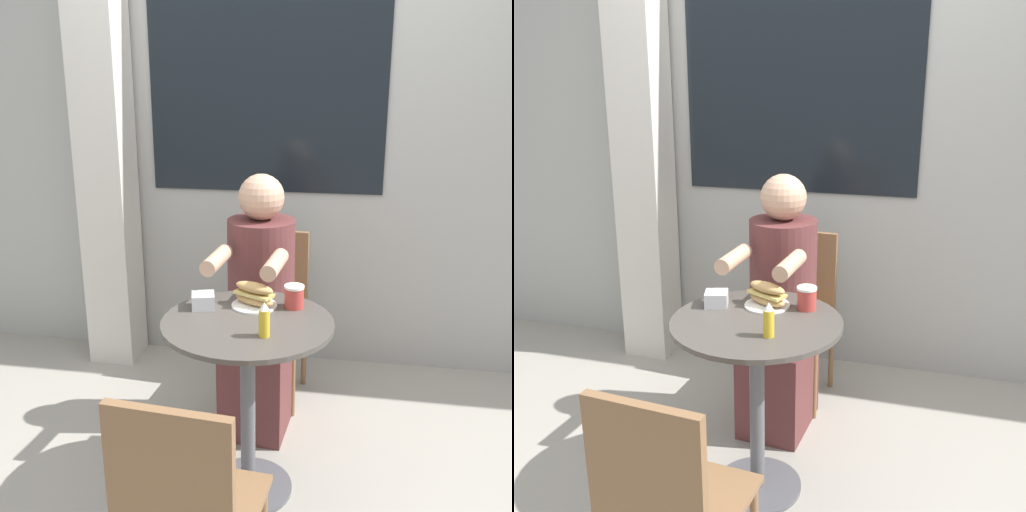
# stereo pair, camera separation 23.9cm
# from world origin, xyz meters

# --- Properties ---
(ground_plane) EXTENTS (8.00, 8.00, 0.00)m
(ground_plane) POSITION_xyz_m (0.00, 0.00, 0.00)
(ground_plane) COLOR gray
(storefront_wall) EXTENTS (8.00, 0.09, 2.80)m
(storefront_wall) POSITION_xyz_m (-0.00, 1.27, 1.40)
(storefront_wall) COLOR #9E9E99
(storefront_wall) RESTS_ON ground_plane
(lattice_pillar) EXTENTS (0.27, 0.27, 2.40)m
(lattice_pillar) POSITION_xyz_m (-1.00, 1.08, 1.20)
(lattice_pillar) COLOR beige
(lattice_pillar) RESTS_ON ground_plane
(cafe_table) EXTENTS (0.66, 0.66, 0.76)m
(cafe_table) POSITION_xyz_m (0.00, 0.00, 0.55)
(cafe_table) COLOR #47423D
(cafe_table) RESTS_ON ground_plane
(diner_chair) EXTENTS (0.41, 0.41, 0.87)m
(diner_chair) POSITION_xyz_m (-0.03, 0.85, 0.52)
(diner_chair) COLOR brown
(diner_chair) RESTS_ON ground_plane
(seated_diner) EXTENTS (0.35, 0.57, 1.23)m
(seated_diner) POSITION_xyz_m (-0.04, 0.51, 0.55)
(seated_diner) COLOR brown
(seated_diner) RESTS_ON ground_plane
(empty_chair_across) EXTENTS (0.41, 0.41, 0.87)m
(empty_chair_across) POSITION_xyz_m (-0.04, -0.75, 0.52)
(empty_chair_across) COLOR brown
(empty_chair_across) RESTS_ON ground_plane
(sandwich_on_plate) EXTENTS (0.19, 0.18, 0.10)m
(sandwich_on_plate) POSITION_xyz_m (-0.00, 0.15, 0.80)
(sandwich_on_plate) COLOR white
(sandwich_on_plate) RESTS_ON cafe_table
(drink_cup) EXTENTS (0.08, 0.08, 0.09)m
(drink_cup) POSITION_xyz_m (0.16, 0.16, 0.81)
(drink_cup) COLOR #B73D38
(drink_cup) RESTS_ON cafe_table
(napkin_box) EXTENTS (0.11, 0.11, 0.06)m
(napkin_box) POSITION_xyz_m (-0.20, 0.10, 0.79)
(napkin_box) COLOR silver
(napkin_box) RESTS_ON cafe_table
(condiment_bottle) EXTENTS (0.04, 0.04, 0.13)m
(condiment_bottle) POSITION_xyz_m (0.08, -0.13, 0.82)
(condiment_bottle) COLOR gold
(condiment_bottle) RESTS_ON cafe_table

